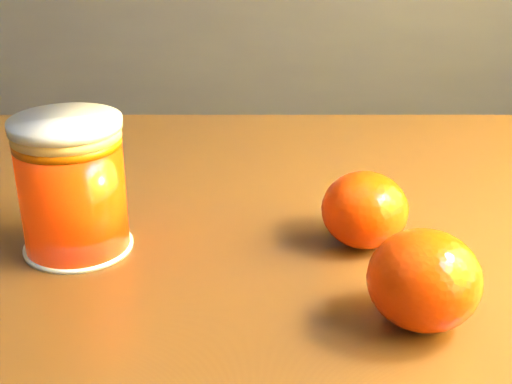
# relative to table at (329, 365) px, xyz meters

# --- Properties ---
(table) EXTENTS (1.12, 0.85, 0.77)m
(table) POSITION_rel_table_xyz_m (0.00, 0.00, 0.00)
(table) COLOR #5A3616
(table) RESTS_ON ground
(juice_glass) EXTENTS (0.08, 0.08, 0.10)m
(juice_glass) POSITION_rel_table_xyz_m (-0.20, -0.01, 0.15)
(juice_glass) COLOR #FF3305
(juice_glass) RESTS_ON table
(orange_front) EXTENTS (0.08, 0.08, 0.06)m
(orange_front) POSITION_rel_table_xyz_m (0.06, -0.08, 0.13)
(orange_front) COLOR #DE3604
(orange_front) RESTS_ON table
(orange_back) EXTENTS (0.09, 0.09, 0.06)m
(orange_back) POSITION_rel_table_xyz_m (0.02, 0.03, 0.13)
(orange_back) COLOR #DE3604
(orange_back) RESTS_ON table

